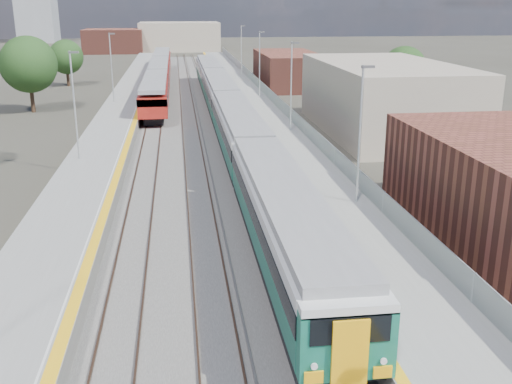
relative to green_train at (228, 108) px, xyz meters
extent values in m
plane|color=#47443A|center=(-1.50, 3.43, -2.28)|extent=(320.00, 320.00, 0.00)
cube|color=#565451|center=(-3.75, 5.93, -2.25)|extent=(10.50, 155.00, 0.06)
cube|color=#4C3323|center=(-0.72, 8.43, -2.17)|extent=(0.07, 160.00, 0.14)
cube|color=#4C3323|center=(0.72, 8.43, -2.17)|extent=(0.07, 160.00, 0.14)
cube|color=#4C3323|center=(-4.22, 8.43, -2.17)|extent=(0.07, 160.00, 0.14)
cube|color=#4C3323|center=(-2.78, 8.43, -2.17)|extent=(0.07, 160.00, 0.14)
cube|color=#4C3323|center=(-7.72, 8.43, -2.17)|extent=(0.07, 160.00, 0.14)
cube|color=#4C3323|center=(-6.28, 8.43, -2.17)|extent=(0.07, 160.00, 0.14)
cube|color=gray|center=(-1.05, 8.43, -2.18)|extent=(0.08, 160.00, 0.10)
cube|color=gray|center=(-2.45, 8.43, -2.18)|extent=(0.08, 160.00, 0.10)
cube|color=slate|center=(3.75, 5.93, -1.78)|extent=(4.70, 155.00, 1.00)
cube|color=gray|center=(3.75, 5.93, -1.27)|extent=(4.70, 155.00, 0.03)
cube|color=yellow|center=(1.65, 5.93, -1.25)|extent=(0.40, 155.00, 0.01)
cube|color=gray|center=(5.95, 5.93, -0.68)|extent=(0.06, 155.00, 1.20)
cylinder|color=#9EA0A3|center=(5.10, -24.57, 2.49)|extent=(0.12, 0.12, 7.50)
cube|color=#4C4C4F|center=(5.35, -24.57, 6.14)|extent=(0.70, 0.18, 0.14)
cylinder|color=#9EA0A3|center=(5.10, -4.57, 2.49)|extent=(0.12, 0.12, 7.50)
cube|color=#4C4C4F|center=(5.35, -4.57, 6.14)|extent=(0.70, 0.18, 0.14)
cylinder|color=#9EA0A3|center=(5.10, 15.43, 2.49)|extent=(0.12, 0.12, 7.50)
cube|color=#4C4C4F|center=(5.35, 15.43, 6.14)|extent=(0.70, 0.18, 0.14)
cylinder|color=#9EA0A3|center=(5.10, 35.43, 2.49)|extent=(0.12, 0.12, 7.50)
cube|color=#4C4C4F|center=(5.35, 35.43, 6.14)|extent=(0.70, 0.18, 0.14)
cube|color=slate|center=(-10.55, 5.93, -1.78)|extent=(4.30, 155.00, 1.00)
cube|color=gray|center=(-10.55, 5.93, -1.27)|extent=(4.30, 155.00, 0.03)
cube|color=yellow|center=(-8.65, 5.93, -1.25)|extent=(0.45, 155.00, 0.01)
cube|color=silver|center=(-9.00, 5.93, -1.25)|extent=(0.08, 155.00, 0.01)
cylinder|color=#9EA0A3|center=(-11.70, -12.57, 2.49)|extent=(0.12, 0.12, 7.50)
cube|color=#4C4C4F|center=(-11.45, -12.57, 6.14)|extent=(0.70, 0.18, 0.14)
cylinder|color=#9EA0A3|center=(-11.70, 13.43, 2.49)|extent=(0.12, 0.12, 7.50)
cube|color=#4C4C4F|center=(-11.45, 13.43, 6.14)|extent=(0.70, 0.18, 0.14)
cube|color=tan|center=(14.50, -1.57, 0.92)|extent=(11.00, 22.00, 6.40)
cube|color=brown|center=(11.50, 31.43, 0.12)|extent=(8.00, 18.00, 4.80)
cube|color=tan|center=(-3.50, 103.43, 1.22)|extent=(20.00, 14.00, 7.00)
cube|color=brown|center=(-19.50, 98.43, 0.52)|extent=(14.00, 12.00, 5.60)
cube|color=black|center=(0.00, -30.37, -1.38)|extent=(2.77, 19.89, 0.47)
cube|color=#11583F|center=(0.00, -30.37, -0.56)|extent=(2.88, 19.89, 1.16)
cube|color=black|center=(0.00, -30.37, 0.35)|extent=(2.94, 19.89, 0.80)
cube|color=silver|center=(0.00, -30.37, 0.99)|extent=(2.88, 19.89, 0.49)
cube|color=gray|center=(0.00, -30.37, 1.41)|extent=(2.55, 19.89, 0.41)
cube|color=black|center=(0.00, -9.98, -1.38)|extent=(2.77, 19.89, 0.47)
cube|color=#11583F|center=(0.00, -9.98, -0.56)|extent=(2.88, 19.89, 1.16)
cube|color=black|center=(0.00, -9.98, 0.35)|extent=(2.94, 19.89, 0.80)
cube|color=silver|center=(0.00, -9.98, 0.99)|extent=(2.88, 19.89, 0.49)
cube|color=gray|center=(0.00, -9.98, 1.41)|extent=(2.55, 19.89, 0.41)
cube|color=black|center=(0.00, 10.42, -1.38)|extent=(2.77, 19.89, 0.47)
cube|color=#11583F|center=(0.00, 10.42, -0.56)|extent=(2.88, 19.89, 1.16)
cube|color=black|center=(0.00, 10.42, 0.35)|extent=(2.94, 19.89, 0.80)
cube|color=silver|center=(0.00, 10.42, 0.99)|extent=(2.88, 19.89, 0.49)
cube|color=gray|center=(0.00, 10.42, 1.41)|extent=(2.55, 19.89, 0.41)
cube|color=black|center=(0.00, 30.81, -1.38)|extent=(2.77, 19.89, 0.47)
cube|color=#11583F|center=(0.00, 30.81, -0.56)|extent=(2.88, 19.89, 1.16)
cube|color=black|center=(0.00, 30.81, 0.35)|extent=(2.94, 19.89, 0.80)
cube|color=silver|center=(0.00, 30.81, 0.99)|extent=(2.88, 19.89, 0.49)
cube|color=gray|center=(0.00, 30.81, 1.41)|extent=(2.55, 19.89, 0.41)
cube|color=#11583F|center=(0.00, -40.57, -0.08)|extent=(2.86, 0.61, 2.14)
cube|color=black|center=(0.00, -40.89, 0.53)|extent=(2.35, 0.06, 0.82)
cube|color=#FDAE10|center=(0.00, -40.95, -0.19)|extent=(1.07, 0.10, 2.14)
cube|color=black|center=(-7.00, 11.40, -1.80)|extent=(1.92, 16.28, 0.67)
cube|color=maroon|center=(-7.00, 11.40, -0.21)|extent=(2.82, 19.16, 2.02)
cube|color=black|center=(-7.00, 11.40, 0.29)|extent=(2.88, 19.16, 0.71)
cube|color=gray|center=(-7.00, 11.40, 1.30)|extent=(2.52, 19.16, 0.40)
cube|color=black|center=(-7.00, 31.06, -1.80)|extent=(1.92, 16.28, 0.67)
cube|color=maroon|center=(-7.00, 31.06, -0.21)|extent=(2.82, 19.16, 2.02)
cube|color=black|center=(-7.00, 31.06, 0.29)|extent=(2.88, 19.16, 0.71)
cube|color=gray|center=(-7.00, 31.06, 1.30)|extent=(2.52, 19.16, 0.40)
cube|color=black|center=(-7.00, 50.71, -1.80)|extent=(1.92, 16.28, 0.67)
cube|color=maroon|center=(-7.00, 50.71, -0.21)|extent=(2.82, 19.16, 2.02)
cube|color=black|center=(-7.00, 50.71, 0.29)|extent=(2.88, 19.16, 0.71)
cube|color=gray|center=(-7.00, 50.71, 1.30)|extent=(2.52, 19.16, 0.40)
cylinder|color=#382619|center=(-20.53, 13.54, -0.83)|extent=(0.44, 0.44, 2.90)
sphere|color=#173A16|center=(-20.53, 13.54, 2.96)|extent=(6.13, 6.13, 6.13)
cylinder|color=#382619|center=(-20.34, 35.72, -1.12)|extent=(0.44, 0.44, 2.33)
sphere|color=#173A16|center=(-20.34, 35.72, 1.92)|extent=(4.91, 4.91, 4.91)
cylinder|color=#382619|center=(21.33, 11.68, -1.06)|extent=(0.44, 0.44, 2.44)
sphere|color=#173A16|center=(21.33, 11.68, 2.12)|extent=(5.15, 5.15, 5.15)
camera|label=1|loc=(-4.56, -55.26, 9.30)|focal=42.00mm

